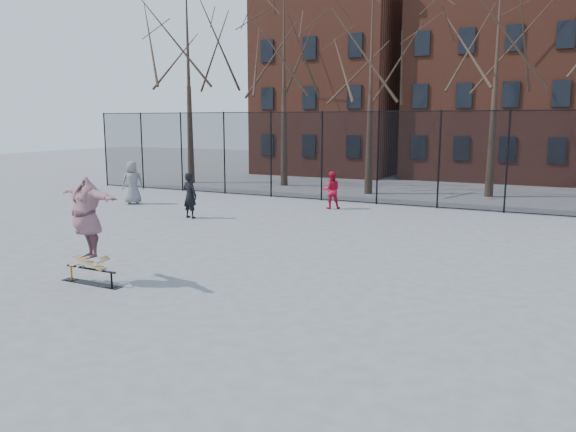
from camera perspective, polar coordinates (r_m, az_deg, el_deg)
The scene contains 10 objects.
ground at distance 12.38m, azimuth -3.70°, elevation -7.12°, with size 100.00×100.00×0.00m, color slate.
skate_rail at distance 13.23m, azimuth -19.36°, elevation -5.92°, with size 1.63×0.25×0.36m.
skateboard at distance 13.18m, azimuth -19.50°, elevation -4.76°, with size 0.93×0.22×0.11m, color #9A673D, non-canonical shape.
skater at distance 12.99m, azimuth -19.73°, elevation -0.71°, with size 2.19×0.59×1.78m, color #5E3990.
bystander_grey at distance 25.19m, azimuth -15.52°, elevation 3.29°, with size 0.91×0.59×1.87m, color slate.
bystander_black at distance 21.03m, azimuth -9.95°, elevation 2.07°, with size 0.62×0.41×1.69m, color black.
bystander_red at distance 23.05m, azimuth 4.42°, elevation 2.64°, with size 0.75×0.58×1.53m, color red.
fence at distance 24.02m, azimuth 12.25°, elevation 5.82°, with size 34.03×0.07×4.00m.
tree_row at distance 28.31m, azimuth 14.41°, elevation 17.04°, with size 33.66×7.46×10.67m.
rowhouses at distance 36.67m, azimuth 18.96°, elevation 13.04°, with size 29.00×7.00×13.00m.
Camera 1 is at (6.06, -10.19, 3.57)m, focal length 35.00 mm.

